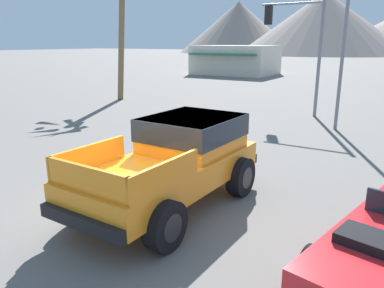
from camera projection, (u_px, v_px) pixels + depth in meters
The scene contains 6 objects.
ground_plane at pixel (155, 209), 8.28m from camera, with size 320.00×320.00×0.00m, color slate.
orange_pickup_truck at pixel (178, 156), 8.42m from camera, with size 2.56×5.12×1.91m.
traffic_light_main at pixel (297, 35), 18.23m from camera, with size 3.11×0.38×5.62m.
street_lamp_post at pixel (346, 20), 14.69m from camera, with size 0.90×0.24×7.33m.
palm_tree_tall at pixel (117, 6), 22.79m from camera, with size 2.93×2.75×7.66m.
storefront_building at pixel (235, 60), 42.68m from camera, with size 8.63×7.25×3.21m.
Camera 1 is at (4.67, -6.07, 3.57)m, focal length 35.00 mm.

